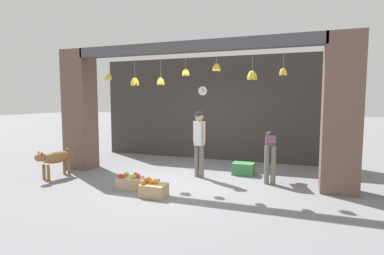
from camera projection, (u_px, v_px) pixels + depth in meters
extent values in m
plane|color=slate|center=(186.00, 181.00, 6.81)|extent=(60.00, 60.00, 0.00)
cube|color=#38332D|center=(217.00, 109.00, 9.18)|extent=(7.61, 0.12, 3.14)
cube|color=brown|center=(80.00, 110.00, 8.01)|extent=(0.70, 0.60, 3.14)
cube|color=brown|center=(341.00, 114.00, 5.88)|extent=(0.70, 0.60, 3.14)
cube|color=#4C4C51|center=(188.00, 47.00, 6.64)|extent=(5.71, 0.24, 0.24)
cylinder|color=#B2AD99|center=(108.00, 65.00, 7.34)|extent=(0.01, 0.01, 0.40)
ellipsoid|color=gold|center=(110.00, 77.00, 7.35)|extent=(0.12, 0.07, 0.19)
ellipsoid|color=gold|center=(110.00, 77.00, 7.40)|extent=(0.09, 0.12, 0.20)
ellipsoid|color=gold|center=(108.00, 77.00, 7.40)|extent=(0.12, 0.10, 0.20)
ellipsoid|color=gold|center=(106.00, 77.00, 7.35)|extent=(0.12, 0.10, 0.20)
ellipsoid|color=gold|center=(108.00, 77.00, 7.32)|extent=(0.09, 0.12, 0.20)
cylinder|color=#B2AD99|center=(135.00, 67.00, 7.15)|extent=(0.01, 0.01, 0.53)
ellipsoid|color=yellow|center=(137.00, 82.00, 7.16)|extent=(0.14, 0.08, 0.22)
ellipsoid|color=yellow|center=(137.00, 82.00, 7.22)|extent=(0.10, 0.14, 0.22)
ellipsoid|color=yellow|center=(134.00, 82.00, 7.22)|extent=(0.13, 0.12, 0.23)
ellipsoid|color=yellow|center=(133.00, 82.00, 7.16)|extent=(0.13, 0.12, 0.23)
ellipsoid|color=yellow|center=(134.00, 82.00, 7.13)|extent=(0.10, 0.14, 0.22)
cylinder|color=#B2AD99|center=(161.00, 66.00, 6.91)|extent=(0.01, 0.01, 0.55)
ellipsoid|color=yellow|center=(163.00, 81.00, 6.93)|extent=(0.12, 0.07, 0.19)
ellipsoid|color=yellow|center=(163.00, 82.00, 6.97)|extent=(0.11, 0.11, 0.20)
ellipsoid|color=yellow|center=(161.00, 82.00, 6.99)|extent=(0.08, 0.12, 0.19)
ellipsoid|color=yellow|center=(160.00, 82.00, 6.97)|extent=(0.12, 0.09, 0.20)
ellipsoid|color=yellow|center=(159.00, 82.00, 6.94)|extent=(0.12, 0.09, 0.20)
ellipsoid|color=yellow|center=(159.00, 81.00, 6.90)|extent=(0.08, 0.12, 0.19)
ellipsoid|color=yellow|center=(161.00, 81.00, 6.90)|extent=(0.11, 0.11, 0.20)
cylinder|color=#B2AD99|center=(186.00, 61.00, 6.67)|extent=(0.01, 0.01, 0.36)
ellipsoid|color=yellow|center=(188.00, 72.00, 6.68)|extent=(0.11, 0.06, 0.18)
ellipsoid|color=yellow|center=(187.00, 73.00, 6.72)|extent=(0.09, 0.11, 0.18)
ellipsoid|color=yellow|center=(185.00, 73.00, 6.74)|extent=(0.09, 0.11, 0.18)
ellipsoid|color=yellow|center=(184.00, 73.00, 6.71)|extent=(0.11, 0.06, 0.18)
ellipsoid|color=yellow|center=(184.00, 72.00, 6.66)|extent=(0.09, 0.11, 0.18)
ellipsoid|color=yellow|center=(186.00, 72.00, 6.65)|extent=(0.09, 0.11, 0.18)
cylinder|color=#B2AD99|center=(217.00, 57.00, 6.44)|extent=(0.01, 0.01, 0.27)
ellipsoid|color=yellow|center=(219.00, 67.00, 6.44)|extent=(0.12, 0.06, 0.18)
ellipsoid|color=yellow|center=(218.00, 68.00, 6.49)|extent=(0.10, 0.11, 0.19)
ellipsoid|color=yellow|center=(216.00, 68.00, 6.50)|extent=(0.10, 0.11, 0.19)
ellipsoid|color=yellow|center=(214.00, 67.00, 6.47)|extent=(0.12, 0.06, 0.18)
ellipsoid|color=yellow|center=(215.00, 67.00, 6.43)|extent=(0.10, 0.11, 0.19)
ellipsoid|color=yellow|center=(217.00, 67.00, 6.41)|extent=(0.10, 0.11, 0.19)
cylinder|color=#B2AD99|center=(252.00, 60.00, 6.24)|extent=(0.01, 0.01, 0.45)
ellipsoid|color=yellow|center=(255.00, 75.00, 6.25)|extent=(0.14, 0.08, 0.22)
ellipsoid|color=yellow|center=(254.00, 76.00, 6.30)|extent=(0.11, 0.13, 0.23)
ellipsoid|color=yellow|center=(251.00, 76.00, 6.32)|extent=(0.11, 0.13, 0.23)
ellipsoid|color=yellow|center=(249.00, 75.00, 6.28)|extent=(0.14, 0.08, 0.22)
ellipsoid|color=yellow|center=(250.00, 75.00, 6.23)|extent=(0.11, 0.13, 0.23)
ellipsoid|color=yellow|center=(253.00, 75.00, 6.21)|extent=(0.11, 0.13, 0.23)
cylinder|color=#B2AD99|center=(284.00, 58.00, 5.97)|extent=(0.01, 0.01, 0.42)
ellipsoid|color=yellow|center=(285.00, 72.00, 5.98)|extent=(0.11, 0.06, 0.16)
ellipsoid|color=yellow|center=(284.00, 72.00, 6.02)|extent=(0.08, 0.10, 0.17)
ellipsoid|color=yellow|center=(282.00, 72.00, 6.04)|extent=(0.08, 0.10, 0.17)
ellipsoid|color=yellow|center=(281.00, 72.00, 6.01)|extent=(0.11, 0.06, 0.16)
ellipsoid|color=yellow|center=(282.00, 72.00, 5.97)|extent=(0.08, 0.10, 0.17)
ellipsoid|color=yellow|center=(284.00, 72.00, 5.96)|extent=(0.08, 0.10, 0.17)
ellipsoid|color=olive|center=(56.00, 157.00, 7.11)|extent=(0.42, 0.76, 0.29)
cylinder|color=olive|center=(48.00, 173.00, 6.86)|extent=(0.07, 0.07, 0.35)
cylinder|color=olive|center=(44.00, 172.00, 6.95)|extent=(0.07, 0.07, 0.35)
cylinder|color=olive|center=(69.00, 168.00, 7.33)|extent=(0.07, 0.07, 0.35)
cylinder|color=olive|center=(64.00, 167.00, 7.42)|extent=(0.07, 0.07, 0.35)
ellipsoid|color=olive|center=(40.00, 157.00, 6.77)|extent=(0.23, 0.29, 0.20)
cone|color=brown|center=(42.00, 153.00, 6.73)|extent=(0.06, 0.06, 0.08)
cone|color=brown|center=(39.00, 153.00, 6.79)|extent=(0.06, 0.06, 0.08)
cylinder|color=olive|center=(70.00, 153.00, 7.45)|extent=(0.09, 0.23, 0.29)
cylinder|color=#6B665B|center=(202.00, 162.00, 7.10)|extent=(0.11, 0.11, 0.77)
cylinder|color=#6B665B|center=(197.00, 161.00, 7.18)|extent=(0.11, 0.11, 0.77)
cube|color=silver|center=(199.00, 133.00, 7.08)|extent=(0.24, 0.22, 0.57)
cylinder|color=tan|center=(204.00, 132.00, 6.99)|extent=(0.06, 0.06, 0.51)
cylinder|color=tan|center=(194.00, 132.00, 7.16)|extent=(0.06, 0.06, 0.51)
sphere|color=tan|center=(199.00, 117.00, 7.04)|extent=(0.20, 0.20, 0.20)
cylinder|color=#2D2D2D|center=(199.00, 114.00, 7.03)|extent=(0.20, 0.20, 0.07)
cube|color=#2D2D2D|center=(197.00, 115.00, 6.96)|extent=(0.19, 0.15, 0.01)
cylinder|color=#6B665B|center=(267.00, 165.00, 6.55)|extent=(0.11, 0.11, 0.84)
cylinder|color=#6B665B|center=(273.00, 165.00, 6.52)|extent=(0.11, 0.11, 0.84)
cube|color=#754760|center=(270.00, 141.00, 6.77)|extent=(0.29, 0.64, 0.32)
sphere|color=black|center=(270.00, 135.00, 7.14)|extent=(0.20, 0.20, 0.20)
cube|color=tan|center=(154.00, 190.00, 5.72)|extent=(0.49, 0.35, 0.25)
sphere|color=orange|center=(143.00, 182.00, 5.68)|extent=(0.10, 0.10, 0.10)
sphere|color=orange|center=(156.00, 181.00, 5.73)|extent=(0.10, 0.10, 0.10)
sphere|color=orange|center=(151.00, 181.00, 5.73)|extent=(0.10, 0.10, 0.10)
sphere|color=orange|center=(149.00, 180.00, 5.86)|extent=(0.10, 0.10, 0.10)
sphere|color=orange|center=(146.00, 180.00, 5.80)|extent=(0.10, 0.10, 0.10)
cube|color=tan|center=(130.00, 183.00, 6.25)|extent=(0.47, 0.37, 0.24)
sphere|color=red|center=(135.00, 175.00, 6.27)|extent=(0.10, 0.10, 0.10)
sphere|color=#99B238|center=(134.00, 177.00, 6.11)|extent=(0.10, 0.10, 0.10)
sphere|color=#99B238|center=(127.00, 174.00, 6.31)|extent=(0.10, 0.10, 0.10)
sphere|color=red|center=(138.00, 176.00, 6.18)|extent=(0.10, 0.10, 0.10)
sphere|color=red|center=(120.00, 176.00, 6.16)|extent=(0.10, 0.10, 0.10)
sphere|color=red|center=(136.00, 176.00, 6.15)|extent=(0.10, 0.10, 0.10)
sphere|color=red|center=(124.00, 176.00, 6.16)|extent=(0.10, 0.10, 0.10)
cube|color=#387A42|center=(243.00, 169.00, 7.39)|extent=(0.52, 0.37, 0.29)
cylinder|color=silver|center=(159.00, 185.00, 6.11)|extent=(0.07, 0.07, 0.21)
cylinder|color=black|center=(159.00, 180.00, 6.10)|extent=(0.04, 0.04, 0.02)
cylinder|color=black|center=(203.00, 91.00, 9.21)|extent=(0.30, 0.01, 0.30)
cylinder|color=white|center=(203.00, 91.00, 9.20)|extent=(0.28, 0.02, 0.28)
cube|color=black|center=(203.00, 90.00, 9.18)|extent=(0.01, 0.01, 0.08)
cube|color=black|center=(204.00, 91.00, 9.17)|extent=(0.11, 0.01, 0.01)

